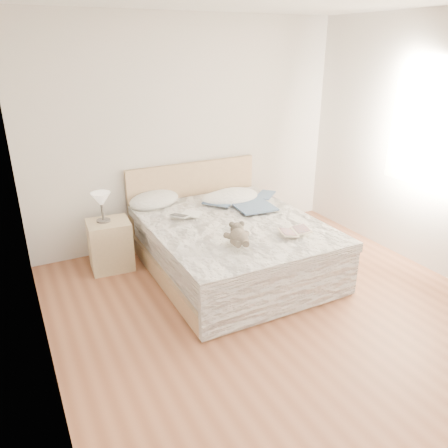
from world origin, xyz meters
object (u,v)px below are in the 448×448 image
(nightstand, at_px, (110,245))
(childrens_book, at_px, (294,232))
(bed, at_px, (230,244))
(photo_book, at_px, (186,215))
(table_lamp, at_px, (101,201))
(teddy_bear, at_px, (239,242))

(nightstand, bearing_deg, childrens_book, -39.86)
(bed, bearing_deg, photo_book, 149.10)
(childrens_book, bearing_deg, bed, 134.36)
(table_lamp, relative_size, photo_book, 1.07)
(nightstand, xyz_separation_m, childrens_book, (1.55, -1.29, 0.35))
(childrens_book, distance_m, teddy_bear, 0.64)
(nightstand, bearing_deg, table_lamp, 138.39)
(nightstand, height_order, table_lamp, table_lamp)
(bed, relative_size, teddy_bear, 7.00)
(table_lamp, relative_size, childrens_book, 0.99)
(bed, height_order, table_lamp, bed)
(bed, xyz_separation_m, teddy_bear, (-0.26, -0.66, 0.34))
(childrens_book, bearing_deg, nightstand, 155.00)
(bed, height_order, nightstand, bed)
(bed, bearing_deg, childrens_book, -60.50)
(nightstand, relative_size, photo_book, 1.82)
(bed, height_order, childrens_book, bed)
(photo_book, distance_m, teddy_bear, 0.92)
(photo_book, relative_size, teddy_bear, 1.00)
(photo_book, bearing_deg, childrens_book, -87.46)
(childrens_book, height_order, teddy_bear, teddy_bear)
(childrens_book, xyz_separation_m, teddy_bear, (-0.64, 0.00, 0.02))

